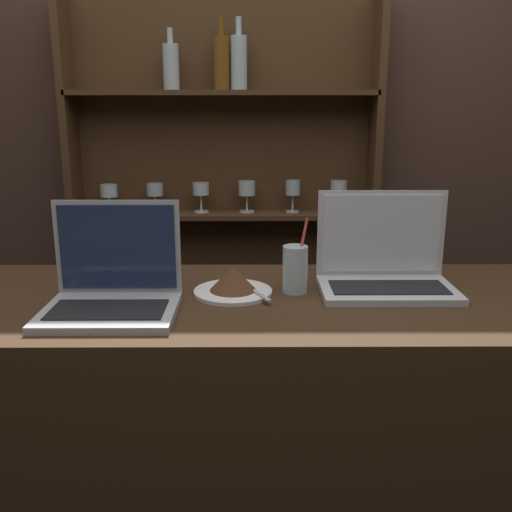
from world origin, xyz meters
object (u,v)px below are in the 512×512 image
at_px(laptop_far, 385,267).
at_px(cake_plate, 233,283).
at_px(laptop_near, 113,287).
at_px(water_glass, 295,269).

distance_m(laptop_far, cake_plate, 0.40).
xyz_separation_m(laptop_near, laptop_far, (0.68, 0.16, 0.00)).
bearing_deg(laptop_far, water_glass, -173.35).
distance_m(laptop_near, water_glass, 0.46).
xyz_separation_m(cake_plate, water_glass, (0.16, 0.01, 0.03)).
bearing_deg(water_glass, laptop_near, -163.61).
bearing_deg(laptop_near, cake_plate, 22.28).
height_order(laptop_far, cake_plate, laptop_far).
bearing_deg(cake_plate, laptop_near, -157.72).
height_order(laptop_near, water_glass, laptop_near).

